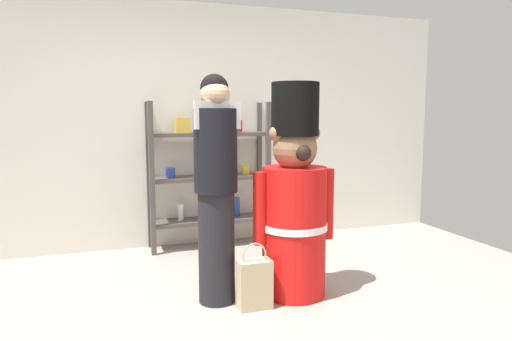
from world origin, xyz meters
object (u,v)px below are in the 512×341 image
at_px(person_shopper, 216,184).
at_px(shopping_bag, 254,283).
at_px(teddy_bear_guard, 294,203).
at_px(merchandise_shelf, 209,174).

height_order(person_shopper, shopping_bag, person_shopper).
bearing_deg(shopping_bag, teddy_bear_guard, 22.24).
bearing_deg(teddy_bear_guard, merchandise_shelf, 101.51).
relative_size(merchandise_shelf, shopping_bag, 3.14).
bearing_deg(merchandise_shelf, person_shopper, -101.13).
bearing_deg(shopping_bag, person_shopper, 137.63).
height_order(merchandise_shelf, teddy_bear_guard, teddy_bear_guard).
xyz_separation_m(merchandise_shelf, teddy_bear_guard, (0.32, -1.55, -0.06)).
xyz_separation_m(merchandise_shelf, person_shopper, (-0.29, -1.50, 0.12)).
xyz_separation_m(teddy_bear_guard, person_shopper, (-0.61, 0.05, 0.17)).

